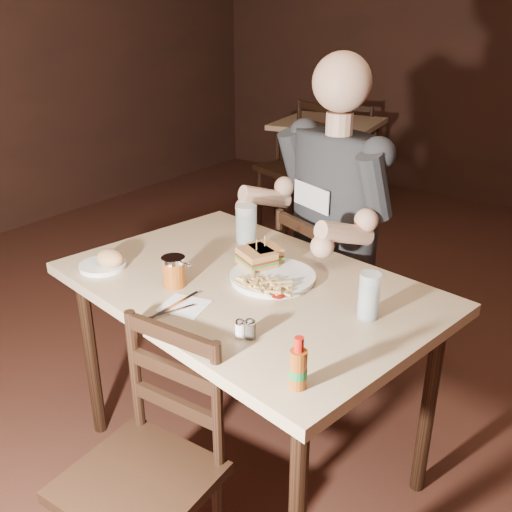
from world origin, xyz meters
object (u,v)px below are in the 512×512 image
Objects in this scene: chair_near at (138,481)px; hot_sauce at (298,363)px; diner at (328,188)px; dinner_plate at (273,278)px; bg_chair_near at (292,168)px; syrup_dispenser at (174,271)px; glass_right at (369,296)px; main_table at (248,302)px; side_plate at (103,267)px; bg_chair_far at (356,150)px; chair_far at (331,302)px; bg_table at (328,132)px; glass_left at (246,224)px.

chair_near is 5.82× the size of hot_sauce.
dinner_plate is at bearing -60.29° from diner.
chair_near is 3.20m from bg_chair_near.
glass_right is at bearing 26.41° from syrup_dispenser.
diner is (-0.02, 0.57, 0.27)m from main_table.
bg_chair_near is 5.94× the size of side_plate.
main_table is 2.63m from bg_chair_near.
bg_chair_far is at bearing 110.64° from main_table.
bg_chair_far is 8.21× the size of syrup_dispenser.
chair_far is 0.87× the size of bg_chair_near.
diner is 0.54m from dinner_plate.
chair_near is at bearing 97.14° from bg_chair_far.
bg_chair_far is 6.03× the size of hot_sauce.
bg_chair_far is 3.80m from glass_right.
chair_near is at bearing -45.98° from bg_chair_near.
chair_far reaches higher than bg_table.
chair_near reaches higher than dinner_plate.
dinner_plate is at bearing 130.35° from hot_sauce.
hot_sauce is (0.46, -0.40, 0.15)m from main_table.
hot_sauce reaches higher than bg_table.
main_table is 0.62m from hot_sauce.
bg_chair_far is (-1.28, 2.77, 0.01)m from chair_far.
bg_table is at bearing 114.21° from main_table.
glass_right is (0.44, -0.60, 0.42)m from chair_far.
diner reaches higher than hot_sauce.
main_table is at bearing 99.12° from bg_chair_far.
main_table is at bearing -65.79° from bg_table.
bg_chair_near reaches higher than side_plate.
hot_sauce is at bearing 134.87° from chair_far.
chair_near is 0.66m from syrup_dispenser.
bg_table is at bearing 139.95° from diner.
bg_chair_near is 2.19m from diner.
main_table is 8.52× the size of side_plate.
main_table is 0.39m from glass_left.
hot_sauce reaches higher than main_table.
hot_sauce is (1.73, -2.69, 0.36)m from bg_chair_near.
bg_chair_near reaches higher than glass_left.
bg_chair_near is 9.28× the size of syrup_dispenser.
side_plate is at bearing -156.20° from main_table.
diner reaches higher than syrup_dispenser.
glass_left is at bearing 157.95° from glass_right.
bg_table is at bearing 108.31° from chair_near.
syrup_dispenser is at bearing -137.88° from main_table.
diner reaches higher than bg_chair_far.
diner reaches higher than chair_far.
chair_near reaches higher than side_plate.
diner reaches higher than bg_chair_near.
main_table is 13.33× the size of syrup_dispenser.
bg_table is at bearing 78.48° from bg_chair_far.
bg_chair_far is 2.98× the size of dinner_plate.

